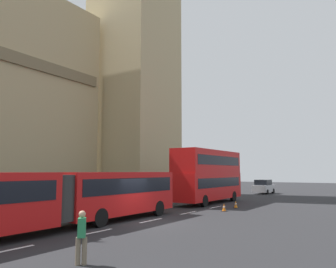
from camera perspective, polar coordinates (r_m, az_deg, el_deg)
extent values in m
plane|color=#262628|center=(20.40, -4.13, -14.61)|extent=(160.00, 160.00, 0.00)
cube|color=silver|center=(14.63, -25.43, -17.32)|extent=(2.20, 0.16, 0.01)
cube|color=silver|center=(17.50, -12.04, -15.86)|extent=(2.20, 0.16, 0.01)
cube|color=silver|center=(20.99, -2.89, -14.38)|extent=(2.20, 0.16, 0.01)
cube|color=silver|center=(24.85, 3.46, -13.12)|extent=(2.20, 0.16, 0.01)
cube|color=silver|center=(28.92, 8.03, -12.11)|extent=(2.20, 0.16, 0.01)
cube|color=tan|center=(50.03, -5.60, 19.54)|extent=(9.40, 9.40, 49.52)
cube|color=red|center=(21.45, -8.52, -9.72)|extent=(8.86, 2.50, 2.50)
cube|color=black|center=(21.43, -8.50, -8.52)|extent=(8.16, 2.54, 0.90)
cylinder|color=#2D2D2D|center=(18.07, -18.93, -10.10)|extent=(2.38, 2.38, 2.25)
cylinder|color=black|center=(23.10, -1.65, -12.41)|extent=(1.00, 0.30, 1.00)
cylinder|color=black|center=(18.85, -11.41, -13.66)|extent=(1.00, 0.30, 1.00)
cube|color=red|center=(32.23, 6.86, -8.69)|extent=(10.03, 2.50, 2.40)
cube|color=black|center=(32.22, 6.85, -8.06)|extent=(9.03, 2.54, 0.84)
cube|color=red|center=(32.22, 6.81, -4.68)|extent=(9.83, 2.50, 2.10)
cube|color=black|center=(32.22, 6.81, -4.51)|extent=(9.03, 2.54, 0.84)
cylinder|color=black|center=(34.77, 10.93, -10.26)|extent=(1.00, 0.30, 1.00)
cylinder|color=black|center=(28.93, 6.10, -11.15)|extent=(1.00, 0.30, 1.00)
cube|color=#B7B7BC|center=(47.65, 15.86, -8.80)|extent=(4.40, 1.80, 0.90)
cube|color=black|center=(47.43, 15.76, -7.85)|extent=(2.46, 1.66, 0.70)
cylinder|color=black|center=(48.79, 17.28, -9.14)|extent=(0.64, 0.30, 0.64)
cylinder|color=black|center=(46.09, 16.33, -9.35)|extent=(0.64, 0.30, 0.64)
cube|color=black|center=(26.04, 9.44, -12.71)|extent=(0.36, 0.36, 0.03)
cone|color=orange|center=(26.01, 9.43, -12.08)|extent=(0.28, 0.28, 0.55)
cylinder|color=white|center=(26.01, 9.43, -12.02)|extent=(0.17, 0.17, 0.08)
cube|color=black|center=(28.56, 11.37, -12.10)|extent=(0.36, 0.36, 0.03)
cone|color=orange|center=(28.53, 11.36, -11.52)|extent=(0.28, 0.28, 0.55)
cylinder|color=white|center=(28.53, 11.36, -11.47)|extent=(0.17, 0.17, 0.08)
cylinder|color=#726651|center=(11.67, -14.95, -18.55)|extent=(0.16, 0.16, 0.86)
cylinder|color=#726651|center=(11.66, -13.92, -18.59)|extent=(0.16, 0.16, 0.86)
cube|color=#267F4C|center=(11.53, -14.33, -15.03)|extent=(0.46, 0.45, 0.60)
sphere|color=tan|center=(11.47, -14.27, -12.96)|extent=(0.22, 0.22, 0.22)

